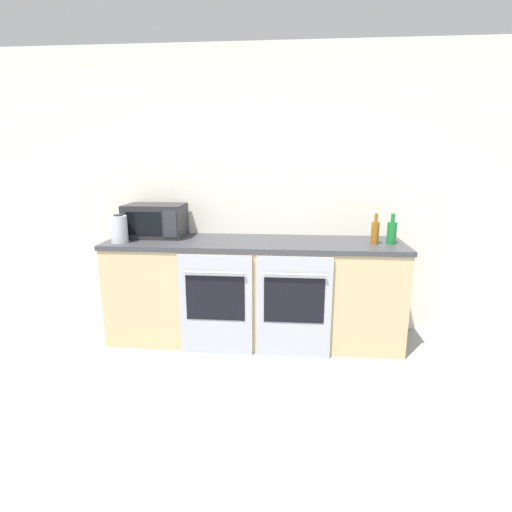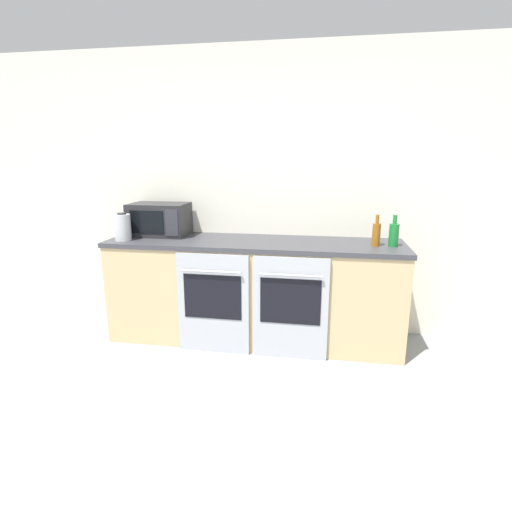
{
  "view_description": "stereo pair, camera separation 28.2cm",
  "coord_description": "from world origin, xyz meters",
  "px_view_note": "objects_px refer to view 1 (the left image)",
  "views": [
    {
      "loc": [
        0.32,
        -1.26,
        1.62
      ],
      "look_at": [
        0.02,
        2.15,
        0.78
      ],
      "focal_mm": 28.0,
      "sensor_mm": 36.0,
      "label": 1
    },
    {
      "loc": [
        0.6,
        -1.23,
        1.62
      ],
      "look_at": [
        0.02,
        2.15,
        0.78
      ],
      "focal_mm": 28.0,
      "sensor_mm": 36.0,
      "label": 2
    }
  ],
  "objects_px": {
    "microwave": "(156,221)",
    "kettle": "(119,229)",
    "oven_left": "(216,304)",
    "bottle_amber": "(375,232)",
    "bottle_green": "(392,232)",
    "oven_right": "(294,307)"
  },
  "relations": [
    {
      "from": "oven_right",
      "to": "bottle_green",
      "type": "relative_size",
      "value": 3.34
    },
    {
      "from": "microwave",
      "to": "kettle",
      "type": "relative_size",
      "value": 2.18
    },
    {
      "from": "oven_left",
      "to": "oven_right",
      "type": "height_order",
      "value": "same"
    },
    {
      "from": "oven_left",
      "to": "kettle",
      "type": "height_order",
      "value": "kettle"
    },
    {
      "from": "oven_left",
      "to": "bottle_green",
      "type": "xyz_separation_m",
      "value": [
        1.46,
        0.31,
        0.58
      ]
    },
    {
      "from": "oven_right",
      "to": "microwave",
      "type": "bearing_deg",
      "value": 160.56
    },
    {
      "from": "oven_left",
      "to": "microwave",
      "type": "relative_size",
      "value": 1.64
    },
    {
      "from": "bottle_amber",
      "to": "oven_left",
      "type": "bearing_deg",
      "value": -167.19
    },
    {
      "from": "bottle_green",
      "to": "kettle",
      "type": "distance_m",
      "value": 2.31
    },
    {
      "from": "bottle_amber",
      "to": "oven_right",
      "type": "bearing_deg",
      "value": -155.93
    },
    {
      "from": "bottle_green",
      "to": "kettle",
      "type": "xyz_separation_m",
      "value": [
        -2.31,
        -0.14,
        0.02
      ]
    },
    {
      "from": "oven_left",
      "to": "microwave",
      "type": "bearing_deg",
      "value": 144.38
    },
    {
      "from": "oven_right",
      "to": "microwave",
      "type": "distance_m",
      "value": 1.49
    },
    {
      "from": "oven_left",
      "to": "oven_right",
      "type": "bearing_deg",
      "value": 0.0
    },
    {
      "from": "oven_left",
      "to": "kettle",
      "type": "distance_m",
      "value": 1.05
    },
    {
      "from": "microwave",
      "to": "bottle_amber",
      "type": "xyz_separation_m",
      "value": [
        1.94,
        -0.15,
        -0.05
      ]
    },
    {
      "from": "microwave",
      "to": "kettle",
      "type": "bearing_deg",
      "value": -129.15
    },
    {
      "from": "oven_right",
      "to": "kettle",
      "type": "height_order",
      "value": "kettle"
    },
    {
      "from": "microwave",
      "to": "bottle_amber",
      "type": "height_order",
      "value": "microwave"
    },
    {
      "from": "oven_left",
      "to": "bottle_green",
      "type": "bearing_deg",
      "value": 12.06
    },
    {
      "from": "bottle_green",
      "to": "kettle",
      "type": "bearing_deg",
      "value": -176.54
    },
    {
      "from": "microwave",
      "to": "kettle",
      "type": "distance_m",
      "value": 0.36
    }
  ]
}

